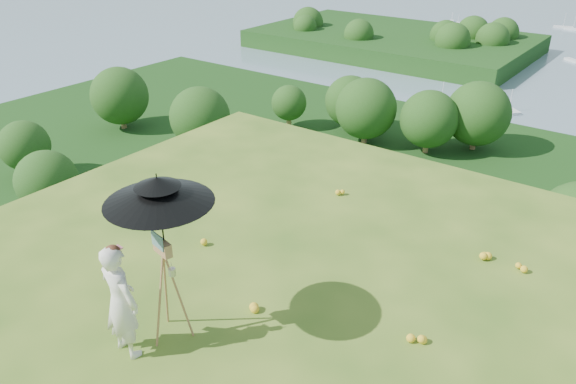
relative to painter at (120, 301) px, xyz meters
The scene contains 8 objects.
ground 2.30m from the painter, 33.06° to the left, with size 14.00×14.00×0.00m, color #35611B.
forest_slope 46.91m from the painter, 87.15° to the left, with size 140.00×56.00×22.00m, color #10350E.
peninsula 175.03m from the painter, 115.11° to the left, with size 90.00×60.00×12.00m, color #10350E, non-canonical shape.
wildflowers 2.42m from the painter, 38.29° to the left, with size 10.00×10.50×0.12m, color yellow, non-canonical shape.
painter is the anchor object (origin of this frame).
field_easel 0.61m from the painter, 67.86° to the left, with size 0.62×0.62×1.62m, color #A36744, non-canonical shape.
sun_umbrella 1.24m from the painter, 68.38° to the left, with size 1.34×1.34×1.07m, color black, non-canonical shape.
painter_cap 0.76m from the painter, ahead, with size 0.19×0.23×0.10m, color #C86E7D, non-canonical shape.
Camera 1 is at (3.23, -4.44, 5.20)m, focal length 35.00 mm.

